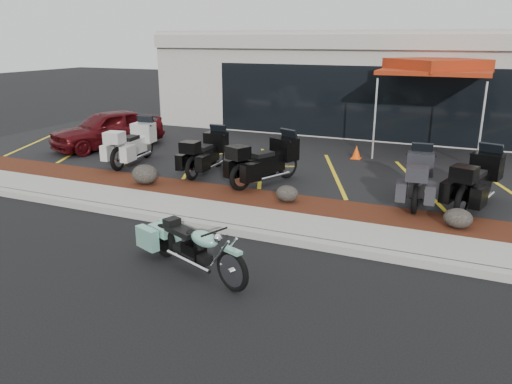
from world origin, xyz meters
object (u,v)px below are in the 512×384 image
at_px(hero_cruiser, 232,264).
at_px(parked_car, 108,129).
at_px(touring_white, 146,137).
at_px(traffic_cone, 356,152).
at_px(popup_canopy, 436,68).

bearing_deg(hero_cruiser, parked_car, 160.63).
xyz_separation_m(hero_cruiser, touring_white, (-6.13, 6.36, 0.36)).
bearing_deg(touring_white, hero_cruiser, -143.00).
distance_m(parked_car, traffic_cone, 8.29).
bearing_deg(traffic_cone, touring_white, -157.15).
relative_size(touring_white, popup_canopy, 0.55).
xyz_separation_m(hero_cruiser, traffic_cone, (-0.14, 8.89, -0.10)).
distance_m(touring_white, popup_canopy, 9.22).
distance_m(traffic_cone, popup_canopy, 3.59).
bearing_deg(parked_car, touring_white, 4.77).
xyz_separation_m(touring_white, parked_car, (-2.07, 0.70, -0.02)).
distance_m(hero_cruiser, parked_car, 10.83).
distance_m(hero_cruiser, popup_canopy, 11.01).
bearing_deg(popup_canopy, hero_cruiser, -76.72).
bearing_deg(popup_canopy, traffic_cone, -115.75).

